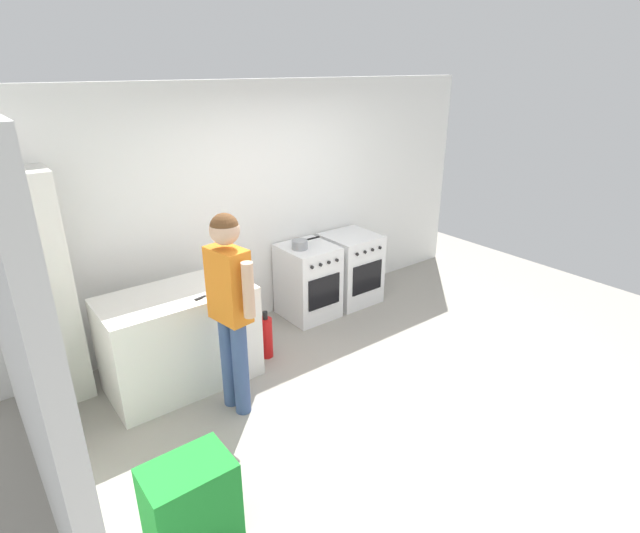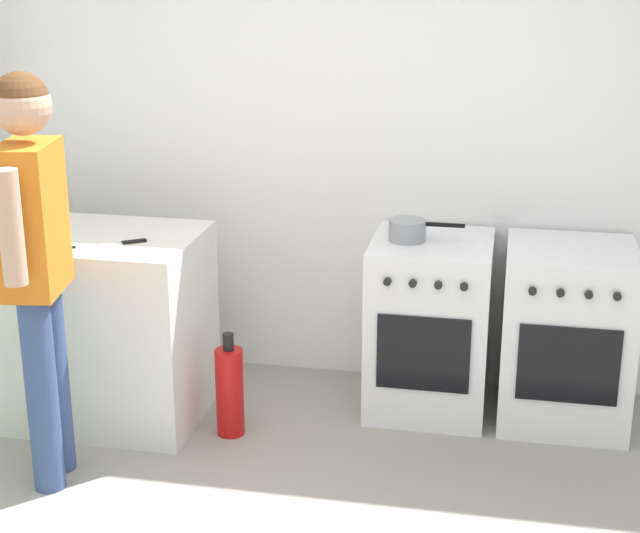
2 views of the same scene
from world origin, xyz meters
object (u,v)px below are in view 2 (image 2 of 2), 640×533
(pot, at_px, (408,230))
(knife_utility, at_px, (50,248))
(fire_extinguisher, at_px, (230,391))
(oven_right, at_px, (566,334))
(oven_left, at_px, (429,325))
(person, at_px, (34,244))
(knife_bread, at_px, (111,244))

(pot, relative_size, knife_utility, 1.42)
(pot, distance_m, fire_extinguisher, 1.12)
(oven_right, bearing_deg, oven_left, -180.00)
(pot, bearing_deg, oven_right, 1.28)
(fire_extinguisher, bearing_deg, person, -139.69)
(pot, relative_size, fire_extinguisher, 0.71)
(pot, height_order, knife_utility, pot)
(oven_left, relative_size, fire_extinguisher, 1.70)
(oven_left, bearing_deg, knife_utility, -159.03)
(pot, distance_m, knife_bread, 1.37)
(oven_right, xyz_separation_m, pot, (-0.76, -0.02, 0.47))
(oven_right, bearing_deg, person, -154.76)
(oven_left, bearing_deg, fire_extinguisher, -151.22)
(knife_utility, xyz_separation_m, fire_extinguisher, (0.76, 0.15, -0.69))
(oven_left, height_order, person, person)
(oven_left, distance_m, pot, 0.49)
(oven_left, bearing_deg, oven_right, 0.00)
(oven_right, height_order, pot, pot)
(pot, relative_size, person, 0.21)
(oven_right, xyz_separation_m, person, (-2.14, -1.01, 0.62))
(pot, distance_m, knife_utility, 1.63)
(oven_left, relative_size, oven_right, 1.00)
(oven_left, height_order, pot, pot)
(knife_bread, relative_size, fire_extinguisher, 0.61)
(pot, bearing_deg, fire_extinguisher, -148.58)
(oven_left, height_order, fire_extinguisher, oven_left)
(oven_right, distance_m, knife_bread, 2.15)
(knife_utility, xyz_separation_m, person, (0.13, -0.38, 0.14))
(pot, relative_size, knife_bread, 1.16)
(knife_utility, bearing_deg, knife_bread, 23.22)
(knife_utility, relative_size, fire_extinguisher, 0.50)
(oven_right, relative_size, knife_bread, 2.77)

